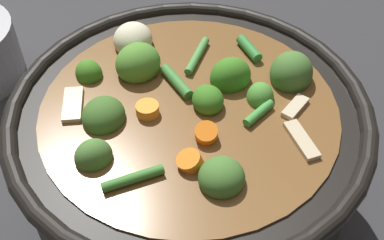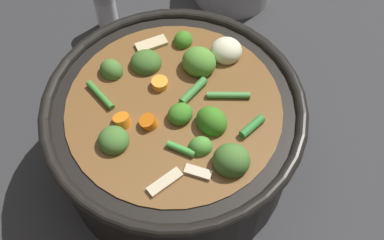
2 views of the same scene
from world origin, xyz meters
The scene contains 3 objects.
ground_plane centered at (0.00, 0.00, 0.00)m, with size 1.10×1.10×0.00m, color #2D2D30.
cooking_pot centered at (0.00, 0.00, 0.08)m, with size 0.32×0.32×0.17m.
salt_shaker centered at (-0.28, 0.02, 0.04)m, with size 0.04×0.04×0.08m.
Camera 2 is at (0.30, -0.14, 0.63)m, focal length 46.23 mm.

